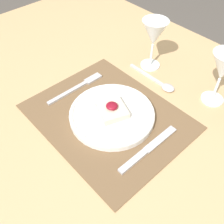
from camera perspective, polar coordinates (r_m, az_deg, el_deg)
The scene contains 9 objects.
ground_plane at distance 1.40m, azimuth -0.52°, elevation -21.89°, with size 8.00×8.00×0.00m, color #4C4742.
dining_table at distance 0.81m, azimuth -0.83°, elevation -4.57°, with size 1.58×1.14×0.74m.
placemat at distance 0.75m, azimuth -0.89°, elevation -0.97°, with size 0.44×0.35×0.00m, color brown.
dinner_plate at distance 0.74m, azimuth -0.00°, elevation -0.38°, with size 0.24×0.24×0.05m.
fork at distance 0.85m, azimuth -7.14°, elevation 5.59°, with size 0.02×0.20×0.01m.
knife at distance 0.68m, azimuth 7.18°, elevation -8.56°, with size 0.02×0.20×0.01m.
spoon at distance 0.87m, azimuth 10.48°, elevation 6.21°, with size 0.19×0.04×0.01m.
wine_glass_near at distance 0.79m, azimuth 23.15°, elevation 8.70°, with size 0.08×0.08×0.17m.
wine_glass_far at distance 0.88m, azimuth 9.13°, elevation 16.29°, with size 0.08×0.08×0.17m.
Camera 1 is at (0.38, -0.33, 1.31)m, focal length 42.00 mm.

